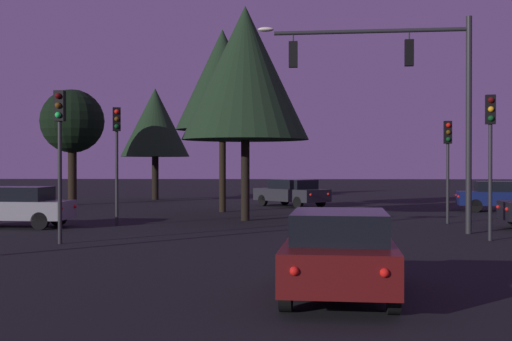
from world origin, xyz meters
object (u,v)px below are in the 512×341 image
at_px(traffic_light_corner_right, 117,142).
at_px(car_nearside_lane, 339,252).
at_px(traffic_light_corner_left, 490,138).
at_px(car_parked_lot, 504,196).
at_px(car_crossing_right, 16,206).
at_px(tree_lot_edge, 223,80).
at_px(traffic_light_median, 448,151).
at_px(car_far_lane, 292,192).
at_px(traffic_light_far_side, 60,136).
at_px(tree_center_horizon, 72,122).
at_px(tree_behind_sign, 155,123).
at_px(traffic_signal_mast_arm, 407,82).
at_px(tree_left_far, 245,73).

bearing_deg(traffic_light_corner_right, car_nearside_lane, -61.78).
bearing_deg(traffic_light_corner_left, car_parked_lot, 70.65).
height_order(car_crossing_right, tree_lot_edge, tree_lot_edge).
bearing_deg(traffic_light_median, car_parked_lot, 58.06).
height_order(car_nearside_lane, car_crossing_right, same).
bearing_deg(tree_lot_edge, traffic_light_corner_left, -53.12).
bearing_deg(car_far_lane, traffic_light_far_side, -111.01).
bearing_deg(tree_center_horizon, car_nearside_lane, -64.00).
height_order(car_nearside_lane, tree_behind_sign, tree_behind_sign).
relative_size(traffic_light_corner_right, car_parked_lot, 0.94).
distance_m(traffic_light_corner_right, car_nearside_lane, 15.75).
xyz_separation_m(traffic_light_corner_right, car_nearside_lane, (7.36, -13.71, -2.41)).
height_order(car_far_lane, tree_lot_edge, tree_lot_edge).
relative_size(car_far_lane, tree_behind_sign, 0.61).
relative_size(car_nearside_lane, tree_center_horizon, 0.65).
bearing_deg(traffic_light_corner_left, traffic_light_median, 88.39).
relative_size(traffic_signal_mast_arm, tree_left_far, 0.82).
relative_size(car_crossing_right, car_far_lane, 0.94).
xyz_separation_m(traffic_signal_mast_arm, traffic_light_corner_right, (-10.61, 2.28, -1.98)).
height_order(car_nearside_lane, tree_center_horizon, tree_center_horizon).
relative_size(car_nearside_lane, tree_behind_sign, 0.59).
height_order(traffic_signal_mast_arm, traffic_light_far_side, traffic_signal_mast_arm).
bearing_deg(traffic_light_far_side, tree_center_horizon, 106.35).
distance_m(tree_behind_sign, tree_center_horizon, 7.19).
distance_m(traffic_light_corner_left, car_far_lane, 18.23).
xyz_separation_m(traffic_signal_mast_arm, tree_center_horizon, (-16.60, 15.94, -0.33)).
relative_size(traffic_light_median, tree_lot_edge, 0.45).
bearing_deg(tree_lot_edge, tree_center_horizon, 148.47).
bearing_deg(car_parked_lot, tree_center_horizon, 168.35).
relative_size(tree_left_far, tree_lot_edge, 0.99).
relative_size(traffic_light_corner_left, traffic_light_corner_right, 0.99).
distance_m(car_far_lane, tree_center_horizon, 13.52).
bearing_deg(car_parked_lot, traffic_light_corner_right, -153.18).
relative_size(traffic_light_corner_right, tree_behind_sign, 0.60).
xyz_separation_m(car_parked_lot, tree_lot_edge, (-14.10, -0.90, 5.77)).
bearing_deg(car_crossing_right, traffic_signal_mast_arm, -6.21).
distance_m(traffic_light_corner_left, tree_lot_edge, 16.00).
relative_size(tree_left_far, tree_center_horizon, 1.33).
relative_size(traffic_light_corner_left, traffic_light_far_side, 0.99).
bearing_deg(car_far_lane, car_parked_lot, -19.10).
distance_m(tree_behind_sign, tree_lot_edge, 13.19).
height_order(traffic_light_corner_left, tree_lot_edge, tree_lot_edge).
height_order(tree_center_horizon, tree_lot_edge, tree_lot_edge).
distance_m(car_nearside_lane, tree_left_far, 17.49).
xyz_separation_m(traffic_light_median, tree_behind_sign, (-15.16, 18.24, 2.28)).
distance_m(traffic_signal_mast_arm, tree_center_horizon, 23.02).
bearing_deg(traffic_signal_mast_arm, tree_lot_edge, 125.42).
bearing_deg(traffic_light_corner_right, tree_left_far, 29.65).
bearing_deg(traffic_light_corner_left, traffic_signal_mast_arm, 132.70).
xyz_separation_m(traffic_signal_mast_arm, car_crossing_right, (-14.26, 1.55, -4.39)).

